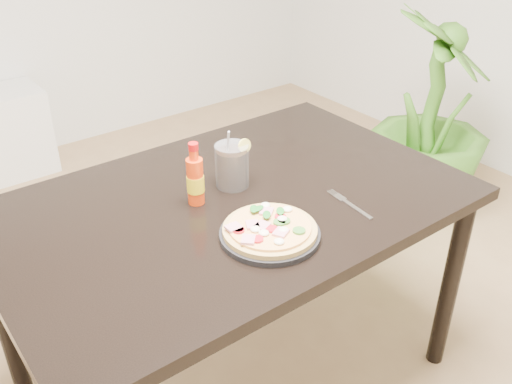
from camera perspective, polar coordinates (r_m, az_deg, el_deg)
floor at (r=2.27m, az=1.58°, el=-15.63°), size 4.50×4.50×0.00m
dining_table at (r=1.75m, az=-2.38°, el=-3.02°), size 1.40×0.90×0.75m
plate at (r=1.53m, az=1.39°, el=-4.26°), size 0.27×0.27×0.02m
pizza at (r=1.52m, az=1.36°, el=-3.65°), size 0.25×0.25×0.03m
hot_sauce_bottle at (r=1.66m, az=-6.09°, el=1.22°), size 0.06×0.06×0.19m
cola_cup at (r=1.75m, az=-2.41°, el=2.57°), size 0.11×0.10×0.19m
fork at (r=1.70m, az=9.21°, el=-1.13°), size 0.03×0.19×0.00m
houseplant at (r=2.99m, az=17.26°, el=7.25°), size 0.82×0.82×1.04m
plant_pot at (r=3.16m, az=16.14°, el=0.42°), size 0.28×0.28×0.22m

